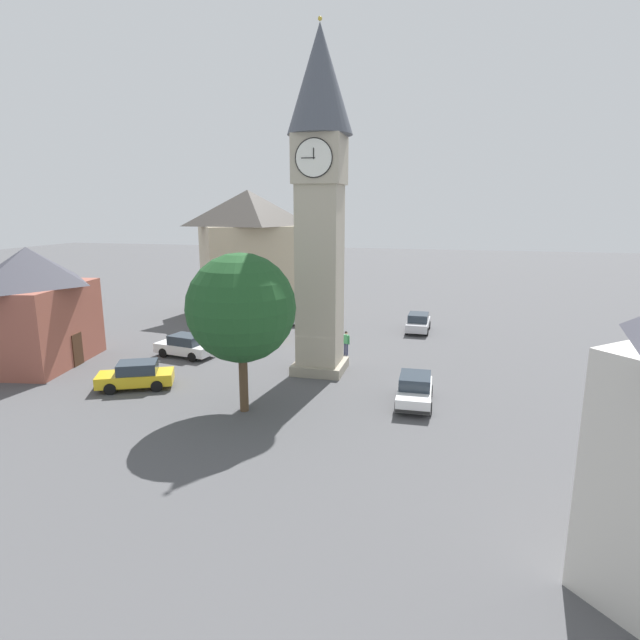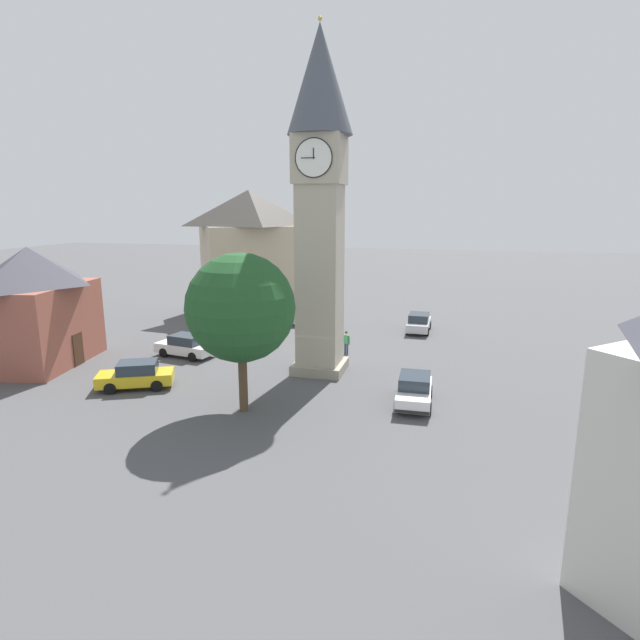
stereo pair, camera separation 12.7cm
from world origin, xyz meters
The scene contains 12 objects.
ground_plane centered at (0.00, 0.00, 0.00)m, with size 200.00×200.00×0.00m, color #4C4C4F.
clock_tower centered at (0.00, 0.00, 11.77)m, with size 3.74×3.74×20.15m.
car_blue_kerb centered at (9.30, 5.56, 0.76)m, with size 4.46×3.26×1.53m.
car_silver_kerb centered at (9.71, -0.84, 0.76)m, with size 4.37×2.42×1.53m.
car_red_corner centered at (-5.30, -12.14, 0.76)m, with size 1.89×4.17×1.53m.
car_white_side centered at (6.75, -5.94, 0.76)m, with size 4.35×2.33×1.53m.
car_black_far centered at (-6.10, 4.10, 0.76)m, with size 1.89×4.17×1.53m.
car_green_alley centered at (3.75, -12.67, 0.76)m, with size 4.44×3.38×1.53m.
pedestrian centered at (-0.87, -3.93, 1.01)m, with size 0.53×0.33×1.69m.
tree centered at (2.13, 7.13, 5.26)m, with size 5.31×5.31×7.93m.
building_terrace_right centered at (18.14, 3.07, 3.89)m, with size 6.84×8.58×7.62m.
building_corner_back centered at (11.14, -16.43, 5.94)m, with size 11.73×11.40×11.65m.
Camera 1 is at (-7.45, 29.65, 9.97)m, focal length 28.71 mm.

